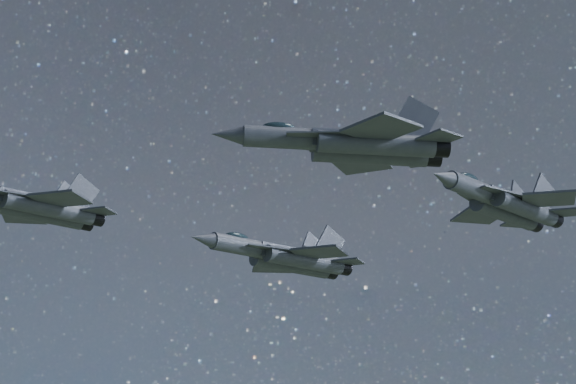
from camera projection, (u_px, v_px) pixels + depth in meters
name	position (u px, v px, depth m)	size (l,w,h in m)	color
jet_lead	(29.00, 204.00, 74.57)	(15.61, 10.38, 3.97)	#343841
jet_left	(285.00, 257.00, 92.91)	(18.77, 12.64, 4.74)	#343841
jet_right	(354.00, 144.00, 65.94)	(17.09, 11.71, 4.29)	#343841
jet_slot	(505.00, 204.00, 84.06)	(17.83, 11.67, 4.60)	#343841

